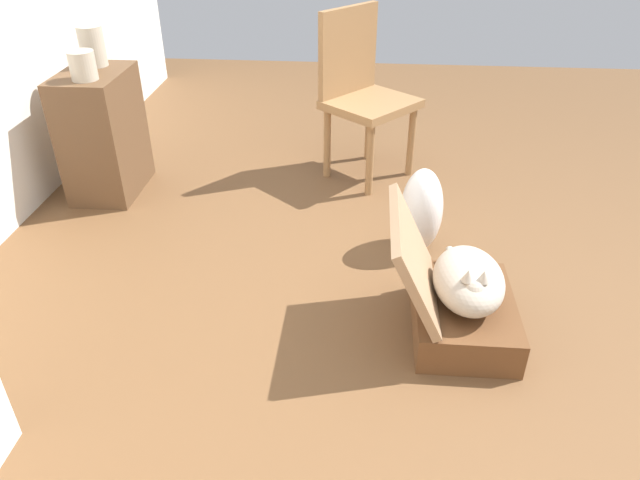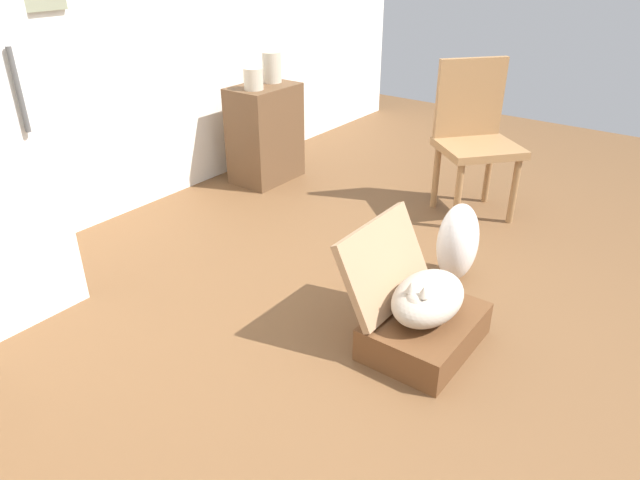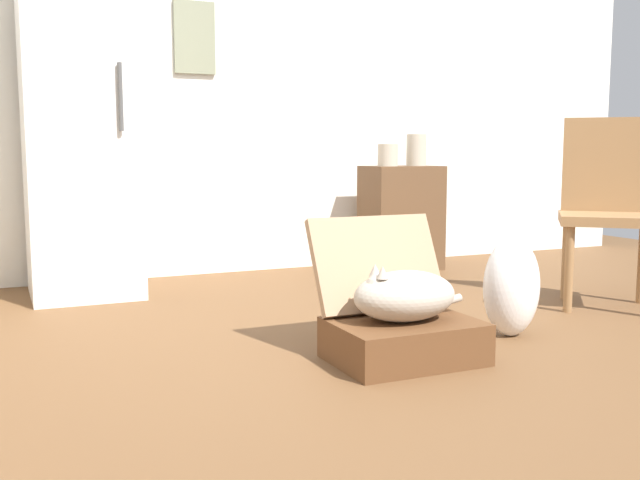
{
  "view_description": "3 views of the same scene",
  "coord_description": "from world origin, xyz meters",
  "views": [
    {
      "loc": [
        -2.1,
        0.35,
        1.65
      ],
      "look_at": [
        -0.18,
        0.51,
        0.44
      ],
      "focal_mm": 33.38,
      "sensor_mm": 36.0,
      "label": 1
    },
    {
      "loc": [
        -2.1,
        -0.96,
        1.64
      ],
      "look_at": [
        -0.27,
        0.41,
        0.44
      ],
      "focal_mm": 32.29,
      "sensor_mm": 36.0,
      "label": 2
    },
    {
      "loc": [
        -1.55,
        -2.42,
        0.8
      ],
      "look_at": [
        -0.26,
        0.43,
        0.42
      ],
      "focal_mm": 40.58,
      "sensor_mm": 36.0,
      "label": 3
    }
  ],
  "objects": [
    {
      "name": "side_table",
      "position": [
        0.99,
        1.85,
        0.35
      ],
      "size": [
        0.51,
        0.35,
        0.71
      ],
      "primitive_type": "cube",
      "color": "brown",
      "rests_on": "ground"
    },
    {
      "name": "suitcase_base",
      "position": [
        -0.14,
        -0.08,
        0.08
      ],
      "size": [
        0.55,
        0.4,
        0.16
      ],
      "primitive_type": "cube",
      "color": "brown",
      "rests_on": "ground"
    },
    {
      "name": "plastic_bag_white",
      "position": [
        0.48,
        0.06,
        0.22
      ],
      "size": [
        0.26,
        0.21,
        0.44
      ],
      "primitive_type": "ellipsoid",
      "color": "white",
      "rests_on": "ground"
    },
    {
      "name": "wall_back",
      "position": [
        -0.0,
        2.26,
        1.3
      ],
      "size": [
        6.4,
        0.15,
        2.6
      ],
      "color": "silver",
      "rests_on": "ground"
    },
    {
      "name": "vase_short",
      "position": [
        1.11,
        1.87,
        0.82
      ],
      "size": [
        0.14,
        0.14,
        0.22
      ],
      "primitive_type": "cylinder",
      "color": "#B7AD99",
      "rests_on": "side_table"
    },
    {
      "name": "vase_tall",
      "position": [
        0.86,
        1.82,
        0.78
      ],
      "size": [
        0.14,
        0.14,
        0.15
      ],
      "primitive_type": "cylinder",
      "color": "#B7AD99",
      "rests_on": "side_table"
    },
    {
      "name": "refrigerator",
      "position": [
        -1.11,
        1.8,
        0.99
      ],
      "size": [
        0.58,
        0.67,
        1.97
      ],
      "color": "silver",
      "rests_on": "ground"
    },
    {
      "name": "chair",
      "position": [
        1.36,
        0.39,
        0.53
      ],
      "size": [
        0.65,
        0.64,
        0.98
      ],
      "rotation": [
        0.0,
        0.0,
        -0.71
      ],
      "color": "olive",
      "rests_on": "ground"
    },
    {
      "name": "suitcase_lid",
      "position": [
        -0.14,
        0.14,
        0.35
      ],
      "size": [
        0.55,
        0.21,
        0.38
      ],
      "primitive_type": "cube",
      "rotation": [
        1.12,
        0.0,
        0.0
      ],
      "color": "#9B7756",
      "rests_on": "suitcase_base"
    },
    {
      "name": "cat",
      "position": [
        -0.15,
        -0.08,
        0.26
      ],
      "size": [
        0.5,
        0.28,
        0.22
      ],
      "color": "#B2A899",
      "rests_on": "suitcase_base"
    },
    {
      "name": "ground_plane",
      "position": [
        0.0,
        0.0,
        0.0
      ],
      "size": [
        7.68,
        7.68,
        0.0
      ],
      "primitive_type": "plane",
      "color": "brown",
      "rests_on": "ground"
    }
  ]
}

